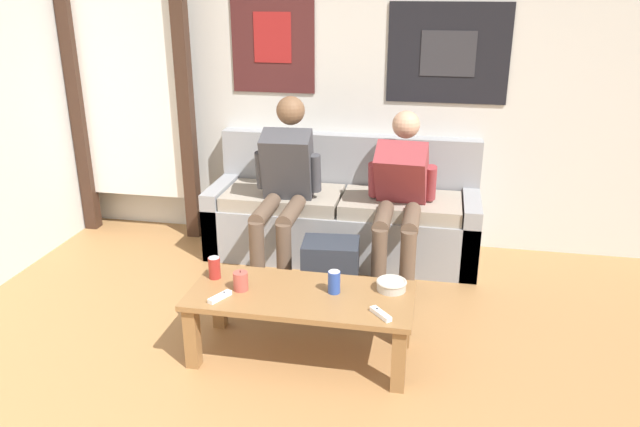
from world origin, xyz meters
The scene contains 13 objects.
wall_back centered at (0.00, 2.87, 1.28)m, with size 10.00×0.07×2.55m.
door_frame centered at (-1.58, 2.65, 1.20)m, with size 1.00×0.10×2.15m.
couch centered at (0.10, 2.54, 0.29)m, with size 1.96×0.67×0.85m.
coffee_table centered at (0.10, 1.12, 0.32)m, with size 1.20×0.53×0.38m.
person_seated_adult centered at (-0.26, 2.19, 0.65)m, with size 0.47×0.91×1.19m.
person_seated_teen centered at (0.53, 2.24, 0.61)m, with size 0.47×1.00×1.10m.
backpack centered at (0.14, 1.76, 0.19)m, with size 0.37×0.33×0.41m.
ceramic_bowl centered at (0.56, 1.25, 0.41)m, with size 0.16×0.16×0.06m.
pillar_candle centered at (-0.23, 1.10, 0.43)m, with size 0.08×0.08×0.11m.
drink_can_blue centered at (0.27, 1.16, 0.44)m, with size 0.07×0.07×0.12m.
drink_can_red centered at (-0.41, 1.20, 0.44)m, with size 0.07×0.07×0.12m.
game_controller_near_left centered at (0.54, 0.96, 0.39)m, with size 0.12×0.13×0.03m.
game_controller_near_right centered at (-0.30, 0.98, 0.39)m, with size 0.09×0.14×0.03m.
Camera 1 is at (0.76, -1.75, 1.94)m, focal length 35.00 mm.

